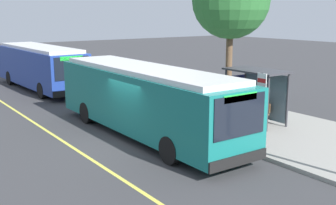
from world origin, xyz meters
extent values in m
plane|color=#38383A|center=(0.00, 0.00, 0.00)|extent=(120.00, 120.00, 0.00)
cube|color=gray|center=(0.00, 6.00, 0.07)|extent=(44.00, 6.40, 0.15)
cube|color=#E0D64C|center=(0.00, -2.20, 0.00)|extent=(36.00, 0.14, 0.01)
cube|color=#146B66|center=(-0.53, 1.00, 1.55)|extent=(11.21, 2.58, 2.40)
cube|color=silver|center=(-0.53, 1.00, 2.85)|extent=(10.31, 2.32, 0.20)
cube|color=black|center=(5.09, 0.99, 1.98)|extent=(0.05, 2.17, 1.34)
cube|color=black|center=(-0.53, 2.29, 1.84)|extent=(9.86, 0.07, 1.06)
cube|color=silver|center=(-0.53, 2.29, 0.57)|extent=(10.64, 0.06, 0.28)
cube|color=#26D83F|center=(5.09, 0.99, 2.57)|extent=(0.03, 1.40, 0.24)
cube|color=black|center=(5.10, 0.99, 0.53)|extent=(0.09, 2.50, 0.36)
cylinder|color=black|center=(2.95, 2.15, 0.50)|extent=(1.00, 0.28, 1.00)
cylinder|color=black|center=(2.94, -0.16, 0.50)|extent=(1.00, 0.28, 1.00)
cylinder|color=black|center=(-3.89, 2.16, 0.50)|extent=(1.00, 0.28, 1.00)
cylinder|color=black|center=(-3.89, -0.15, 0.50)|extent=(1.00, 0.28, 1.00)
cube|color=navy|center=(-14.08, 1.15, 1.55)|extent=(10.39, 2.86, 2.40)
cube|color=silver|center=(-14.08, 1.15, 2.85)|extent=(9.56, 2.58, 0.20)
cube|color=black|center=(-8.90, 1.30, 1.98)|extent=(0.11, 2.17, 1.34)
cube|color=black|center=(-14.11, 2.44, 1.84)|extent=(9.08, 0.31, 1.06)
cube|color=yellow|center=(-14.11, 2.44, 0.57)|extent=(9.80, 0.32, 0.28)
cube|color=#26D83F|center=(-8.90, 1.30, 2.57)|extent=(0.07, 1.40, 0.24)
cube|color=black|center=(-8.89, 1.30, 0.53)|extent=(0.16, 2.50, 0.36)
cylinder|color=black|center=(-10.91, 2.40, 0.50)|extent=(1.01, 0.31, 1.00)
cylinder|color=black|center=(-10.84, 0.09, 0.50)|extent=(1.01, 0.31, 1.00)
cylinder|color=black|center=(-17.21, 2.21, 0.50)|extent=(1.01, 0.31, 1.00)
cylinder|color=black|center=(-17.14, -0.10, 0.50)|extent=(1.01, 0.31, 1.00)
cylinder|color=#333338|center=(2.44, 6.61, 1.35)|extent=(0.10, 0.10, 2.40)
cylinder|color=#333338|center=(2.44, 5.31, 1.35)|extent=(0.10, 0.10, 2.40)
cylinder|color=#333338|center=(-0.16, 6.61, 1.35)|extent=(0.10, 0.10, 2.40)
cylinder|color=#333338|center=(-0.16, 5.31, 1.35)|extent=(0.10, 0.10, 2.40)
cube|color=#333338|center=(1.14, 5.96, 2.59)|extent=(2.90, 1.60, 0.08)
cube|color=#4C606B|center=(1.14, 6.61, 1.35)|extent=(2.47, 0.04, 2.16)
cube|color=navy|center=(-0.16, 5.96, 1.30)|extent=(0.06, 1.11, 1.82)
cube|color=brown|center=(0.91, 6.08, 0.60)|extent=(1.60, 0.44, 0.06)
cube|color=brown|center=(0.91, 6.32, 0.88)|extent=(1.60, 0.05, 0.44)
cube|color=#333338|center=(0.19, 6.08, 0.38)|extent=(0.08, 0.40, 0.45)
cube|color=#333338|center=(1.63, 6.08, 0.38)|extent=(0.08, 0.40, 0.45)
cylinder|color=#333338|center=(3.50, 3.70, 1.55)|extent=(0.07, 0.07, 2.80)
cube|color=white|center=(3.50, 3.68, 2.65)|extent=(0.44, 0.03, 0.56)
cube|color=red|center=(3.50, 3.67, 2.65)|extent=(0.40, 0.01, 0.16)
cylinder|color=#282D47|center=(1.74, 4.84, 0.57)|extent=(0.14, 0.14, 0.85)
cylinder|color=#282D47|center=(1.74, 4.66, 0.57)|extent=(0.14, 0.14, 0.85)
cube|color=beige|center=(1.74, 4.75, 1.31)|extent=(0.24, 0.40, 0.62)
sphere|color=tan|center=(1.74, 4.75, 1.73)|extent=(0.22, 0.22, 0.22)
cylinder|color=brown|center=(-2.67, 7.86, 2.21)|extent=(0.36, 0.36, 4.11)
sphere|color=#28662D|center=(-2.67, 7.86, 5.83)|extent=(4.19, 4.19, 4.19)
camera|label=1|loc=(14.13, -8.21, 5.14)|focal=44.80mm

